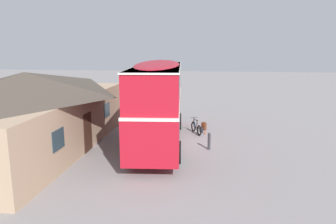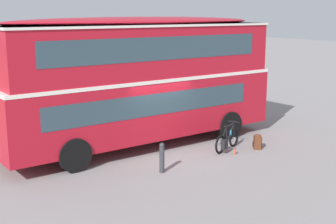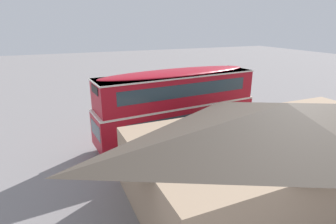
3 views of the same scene
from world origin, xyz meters
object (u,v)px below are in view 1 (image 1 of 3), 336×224
(double_decker_bus, at_px, (158,99))
(water_bottle_red_squeeze, at_px, (205,133))
(touring_bicycle, at_px, (197,128))
(kerb_bollard, at_px, (209,141))
(backpack_on_ground, at_px, (204,126))

(double_decker_bus, xyz_separation_m, water_bottle_red_squeeze, (2.25, -2.69, -2.53))
(touring_bicycle, xyz_separation_m, kerb_bollard, (-3.23, -0.83, 0.13))
(double_decker_bus, height_order, backpack_on_ground, double_decker_bus)
(touring_bicycle, distance_m, backpack_on_ground, 1.16)
(double_decker_bus, height_order, water_bottle_red_squeeze, double_decker_bus)
(double_decker_bus, height_order, touring_bicycle, double_decker_bus)
(double_decker_bus, bearing_deg, kerb_bollard, -107.01)
(water_bottle_red_squeeze, height_order, kerb_bollard, kerb_bollard)
(touring_bicycle, bearing_deg, water_bottle_red_squeeze, -96.85)
(double_decker_bus, bearing_deg, water_bottle_red_squeeze, -50.04)
(double_decker_bus, bearing_deg, touring_bicycle, -42.81)
(touring_bicycle, xyz_separation_m, water_bottle_red_squeeze, (-0.07, -0.54, -0.25))
(touring_bicycle, height_order, water_bottle_red_squeeze, touring_bicycle)
(touring_bicycle, height_order, kerb_bollard, touring_bicycle)
(water_bottle_red_squeeze, bearing_deg, touring_bicycle, 83.15)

